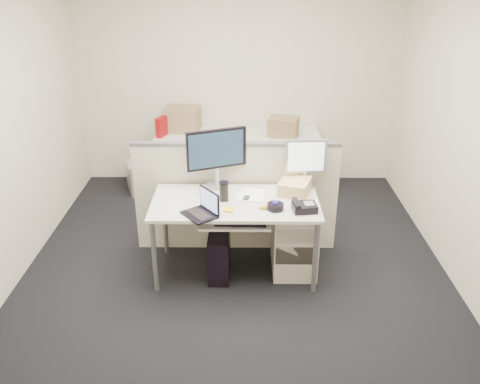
{
  "coord_description": "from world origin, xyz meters",
  "views": [
    {
      "loc": [
        0.07,
        -4.09,
        2.72
      ],
      "look_at": [
        0.04,
        0.15,
        0.75
      ],
      "focal_mm": 38.0,
      "sensor_mm": 36.0,
      "label": 1
    }
  ],
  "objects_px": {
    "desk": "(235,208)",
    "laptop": "(199,204)",
    "monitor_main": "(217,159)",
    "desk_phone": "(305,207)"
  },
  "relations": [
    {
      "from": "monitor_main",
      "to": "desk_phone",
      "type": "distance_m",
      "value": 0.96
    },
    {
      "from": "monitor_main",
      "to": "desk_phone",
      "type": "height_order",
      "value": "monitor_main"
    },
    {
      "from": "monitor_main",
      "to": "laptop",
      "type": "xyz_separation_m",
      "value": [
        -0.12,
        -0.6,
        -0.18
      ]
    },
    {
      "from": "desk",
      "to": "laptop",
      "type": "bearing_deg",
      "value": -136.97
    },
    {
      "from": "laptop",
      "to": "desk",
      "type": "bearing_deg",
      "value": 95.94
    },
    {
      "from": "desk",
      "to": "monitor_main",
      "type": "xyz_separation_m",
      "value": [
        -0.18,
        0.32,
        0.35
      ]
    },
    {
      "from": "desk",
      "to": "desk_phone",
      "type": "distance_m",
      "value": 0.63
    },
    {
      "from": "desk",
      "to": "laptop",
      "type": "relative_size",
      "value": 5.27
    },
    {
      "from": "monitor_main",
      "to": "desk_phone",
      "type": "bearing_deg",
      "value": -54.39
    },
    {
      "from": "desk",
      "to": "laptop",
      "type": "distance_m",
      "value": 0.45
    }
  ]
}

